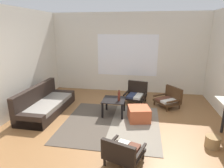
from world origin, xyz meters
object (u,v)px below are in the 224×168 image
object	(u,v)px
armchair_striped_foreground	(123,152)
wicker_basket	(213,142)
coffee_table	(114,102)
couch	(45,105)
ottoman_orange	(139,114)
armchair_by_window	(136,93)
armchair_corner	(169,98)
glass_bottle	(119,96)

from	to	relation	value
armchair_striped_foreground	wicker_basket	distance (m)	1.80
coffee_table	armchair_striped_foreground	xyz separation A→B (m)	(0.45, -1.88, -0.11)
couch	coffee_table	xyz separation A→B (m)	(1.83, 0.16, 0.13)
couch	coffee_table	bearing A→B (deg)	4.95
armchair_striped_foreground	ottoman_orange	distance (m)	1.66
couch	armchair_striped_foreground	bearing A→B (deg)	-36.95
couch	ottoman_orange	distance (m)	2.49
armchair_by_window	armchair_striped_foreground	size ratio (longest dim) A/B	0.97
armchair_by_window	armchair_corner	bearing A→B (deg)	-11.22
wicker_basket	armchair_by_window	bearing A→B (deg)	126.38
ottoman_orange	glass_bottle	xyz separation A→B (m)	(-0.52, 0.17, 0.37)
coffee_table	armchair_by_window	bearing A→B (deg)	62.41
armchair_corner	ottoman_orange	xyz separation A→B (m)	(-0.82, -1.04, -0.08)
armchair_by_window	armchair_corner	xyz separation A→B (m)	(0.95, -0.19, -0.03)
couch	wicker_basket	bearing A→B (deg)	-13.65
armchair_striped_foreground	armchair_corner	distance (m)	2.88
ottoman_orange	wicker_basket	xyz separation A→B (m)	(1.42, -0.88, -0.06)
ottoman_orange	coffee_table	bearing A→B (deg)	160.78
armchair_corner	glass_bottle	size ratio (longest dim) A/B	2.93
armchair_by_window	glass_bottle	size ratio (longest dim) A/B	2.54
wicker_basket	ottoman_orange	bearing A→B (deg)	148.20
armchair_striped_foreground	couch	bearing A→B (deg)	143.05
armchair_corner	wicker_basket	xyz separation A→B (m)	(0.60, -1.92, -0.14)
couch	ottoman_orange	bearing A→B (deg)	-1.61
couch	glass_bottle	distance (m)	2.00
armchair_by_window	wicker_basket	bearing A→B (deg)	-53.62
armchair_striped_foreground	armchair_corner	world-z (taller)	armchair_corner
armchair_by_window	ottoman_orange	size ratio (longest dim) A/B	1.42
armchair_striped_foreground	glass_bottle	size ratio (longest dim) A/B	2.61
coffee_table	armchair_striped_foreground	size ratio (longest dim) A/B	0.82
couch	armchair_striped_foreground	distance (m)	2.86
armchair_by_window	armchair_corner	size ratio (longest dim) A/B	0.87
coffee_table	armchair_corner	size ratio (longest dim) A/B	0.73
coffee_table	glass_bottle	world-z (taller)	glass_bottle
armchair_by_window	ottoman_orange	bearing A→B (deg)	-83.76
armchair_striped_foreground	ottoman_orange	world-z (taller)	armchair_striped_foreground
couch	ottoman_orange	xyz separation A→B (m)	(2.49, -0.07, -0.04)
couch	armchair_striped_foreground	size ratio (longest dim) A/B	2.67
glass_bottle	wicker_basket	bearing A→B (deg)	-28.46
coffee_table	wicker_basket	bearing A→B (deg)	-28.11
armchair_corner	wicker_basket	distance (m)	2.01
glass_bottle	armchair_corner	bearing A→B (deg)	33.00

